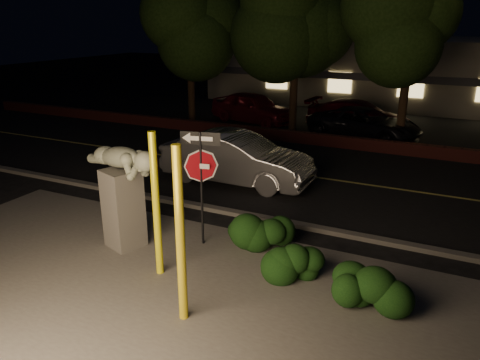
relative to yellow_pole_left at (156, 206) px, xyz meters
The scene contains 21 objects.
ground 10.74m from the yellow_pole_left, 87.03° to the left, with size 90.00×90.00×0.00m, color black.
patio 1.69m from the yellow_pole_left, 35.42° to the right, with size 14.00×6.00×0.02m, color #4C4944.
road 7.78m from the yellow_pole_left, 85.87° to the left, with size 80.00×8.00×0.01m, color black.
lane_marking 7.78m from the yellow_pole_left, 85.87° to the left, with size 80.00×0.12×0.01m, color #AEA245.
curb 3.85m from the yellow_pole_left, 81.09° to the left, with size 80.00×0.25×0.12m, color #4C4944.
brick_wall 11.99m from the yellow_pole_left, 87.36° to the left, with size 40.00×0.35×0.50m, color #4F1B19.
parking_lot 17.69m from the yellow_pole_left, 88.21° to the left, with size 40.00×12.00×0.01m, color black.
building 25.61m from the yellow_pole_left, 88.77° to the left, with size 22.00×10.20×4.00m.
tree_far_a 15.97m from the yellow_pole_left, 118.70° to the left, with size 4.60×4.60×7.43m.
tree_far_c 14.35m from the yellow_pole_left, 77.19° to the left, with size 4.80×4.80×7.84m.
yellow_pole_left is the anchor object (origin of this frame).
yellow_pole_right 1.74m from the yellow_pole_left, 40.95° to the right, with size 0.16×0.16×3.27m, color gold.
signpost 1.65m from the yellow_pole_left, 85.11° to the left, with size 0.92×0.24×2.77m.
sculpture 1.60m from the yellow_pole_left, 153.93° to the left, with size 2.36×1.32×2.55m.
hedge_center 2.66m from the yellow_pole_left, 58.92° to the left, with size 1.89×0.88×0.98m, color black.
hedge_right 2.93m from the yellow_pole_left, 23.26° to the left, with size 1.56×0.83×1.02m, color black.
hedge_far_right 4.48m from the yellow_pole_left, ahead, with size 1.34×0.83×0.93m, color black.
silver_sedan 6.16m from the yellow_pole_left, 100.53° to the left, with size 1.75×5.02×1.65m, color #A3A4A8.
parked_car_red 15.59m from the yellow_pole_left, 106.88° to the left, with size 1.88×4.66×1.59m, color maroon.
parked_car_darkred 15.39m from the yellow_pole_left, 86.74° to the left, with size 2.05×5.04×1.46m, color #42060F.
parked_car_dark 13.97m from the yellow_pole_left, 84.04° to the left, with size 2.31×5.00×1.39m, color black.
Camera 1 is at (4.82, -7.82, 5.16)m, focal length 35.00 mm.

